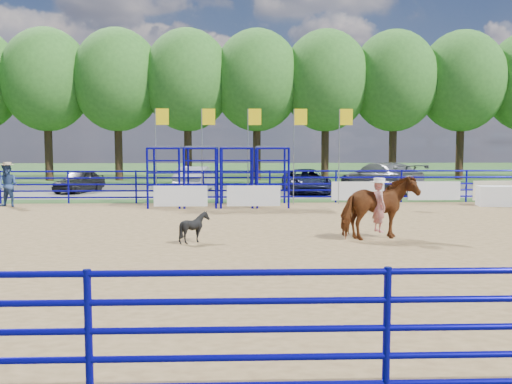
{
  "coord_description": "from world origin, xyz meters",
  "views": [
    {
      "loc": [
        -1.53,
        -15.58,
        2.75
      ],
      "look_at": [
        -0.94,
        1.0,
        1.3
      ],
      "focal_mm": 40.0,
      "sensor_mm": 36.0,
      "label": 1
    }
  ],
  "objects_px": {
    "spectator_cowboy": "(8,185)",
    "calf": "(194,227)",
    "car_b": "(195,179)",
    "car_d": "(380,177)",
    "announcer_table": "(497,196)",
    "horse_and_rider": "(379,205)",
    "car_c": "(306,181)",
    "car_a": "(79,181)"
  },
  "relations": [
    {
      "from": "spectator_cowboy",
      "to": "calf",
      "type": "bearing_deg",
      "value": -46.49
    },
    {
      "from": "calf",
      "to": "car_b",
      "type": "bearing_deg",
      "value": 7.88
    },
    {
      "from": "car_d",
      "to": "announcer_table",
      "type": "bearing_deg",
      "value": 93.78
    },
    {
      "from": "horse_and_rider",
      "to": "car_c",
      "type": "bearing_deg",
      "value": 90.85
    },
    {
      "from": "calf",
      "to": "car_d",
      "type": "bearing_deg",
      "value": -26.32
    },
    {
      "from": "horse_and_rider",
      "to": "car_d",
      "type": "bearing_deg",
      "value": 75.57
    },
    {
      "from": "announcer_table",
      "to": "car_b",
      "type": "bearing_deg",
      "value": 151.55
    },
    {
      "from": "calf",
      "to": "spectator_cowboy",
      "type": "relative_size",
      "value": 0.45
    },
    {
      "from": "spectator_cowboy",
      "to": "car_a",
      "type": "xyz_separation_m",
      "value": [
        1.05,
        7.18,
        -0.33
      ]
    },
    {
      "from": "spectator_cowboy",
      "to": "car_c",
      "type": "height_order",
      "value": "spectator_cowboy"
    },
    {
      "from": "announcer_table",
      "to": "spectator_cowboy",
      "type": "height_order",
      "value": "spectator_cowboy"
    },
    {
      "from": "spectator_cowboy",
      "to": "car_c",
      "type": "distance_m",
      "value": 14.82
    },
    {
      "from": "spectator_cowboy",
      "to": "announcer_table",
      "type": "bearing_deg",
      "value": -1.35
    },
    {
      "from": "car_a",
      "to": "car_c",
      "type": "distance_m",
      "value": 12.44
    },
    {
      "from": "horse_and_rider",
      "to": "calf",
      "type": "bearing_deg",
      "value": -176.4
    },
    {
      "from": "car_b",
      "to": "spectator_cowboy",
      "type": "bearing_deg",
      "value": 50.03
    },
    {
      "from": "calf",
      "to": "car_b",
      "type": "height_order",
      "value": "car_b"
    },
    {
      "from": "car_b",
      "to": "car_a",
      "type": "bearing_deg",
      "value": 4.1
    },
    {
      "from": "calf",
      "to": "car_c",
      "type": "xyz_separation_m",
      "value": [
        4.92,
        15.19,
        0.21
      ]
    },
    {
      "from": "horse_and_rider",
      "to": "car_a",
      "type": "bearing_deg",
      "value": 128.55
    },
    {
      "from": "horse_and_rider",
      "to": "calf",
      "type": "distance_m",
      "value": 5.18
    },
    {
      "from": "horse_and_rider",
      "to": "car_b",
      "type": "height_order",
      "value": "horse_and_rider"
    },
    {
      "from": "car_d",
      "to": "car_a",
      "type": "bearing_deg",
      "value": -23.11
    },
    {
      "from": "car_c",
      "to": "horse_and_rider",
      "type": "bearing_deg",
      "value": -91.8
    },
    {
      "from": "calf",
      "to": "car_d",
      "type": "height_order",
      "value": "car_d"
    },
    {
      "from": "spectator_cowboy",
      "to": "car_b",
      "type": "relative_size",
      "value": 0.43
    },
    {
      "from": "car_a",
      "to": "calf",
      "type": "bearing_deg",
      "value": -48.57
    },
    {
      "from": "spectator_cowboy",
      "to": "car_b",
      "type": "distance_m",
      "value": 10.07
    },
    {
      "from": "horse_and_rider",
      "to": "car_a",
      "type": "relative_size",
      "value": 0.68
    },
    {
      "from": "horse_and_rider",
      "to": "car_b",
      "type": "relative_size",
      "value": 0.56
    },
    {
      "from": "calf",
      "to": "car_c",
      "type": "distance_m",
      "value": 15.97
    },
    {
      "from": "horse_and_rider",
      "to": "spectator_cowboy",
      "type": "height_order",
      "value": "horse_and_rider"
    },
    {
      "from": "car_c",
      "to": "car_d",
      "type": "xyz_separation_m",
      "value": [
        4.14,
        0.38,
        0.18
      ]
    },
    {
      "from": "car_a",
      "to": "car_d",
      "type": "height_order",
      "value": "car_d"
    },
    {
      "from": "spectator_cowboy",
      "to": "car_d",
      "type": "relative_size",
      "value": 0.33
    },
    {
      "from": "car_b",
      "to": "car_c",
      "type": "xyz_separation_m",
      "value": [
        6.02,
        -0.58,
        -0.07
      ]
    },
    {
      "from": "calf",
      "to": "car_d",
      "type": "distance_m",
      "value": 18.02
    },
    {
      "from": "car_a",
      "to": "car_d",
      "type": "xyz_separation_m",
      "value": [
        16.55,
        -0.6,
        0.21
      ]
    },
    {
      "from": "announcer_table",
      "to": "calf",
      "type": "distance_m",
      "value": 14.97
    },
    {
      "from": "announcer_table",
      "to": "car_d",
      "type": "xyz_separation_m",
      "value": [
        -3.27,
        7.07,
        0.38
      ]
    },
    {
      "from": "car_c",
      "to": "car_a",
      "type": "bearing_deg",
      "value": 172.85
    },
    {
      "from": "announcer_table",
      "to": "car_b",
      "type": "xyz_separation_m",
      "value": [
        -13.43,
        7.28,
        0.28
      ]
    }
  ]
}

